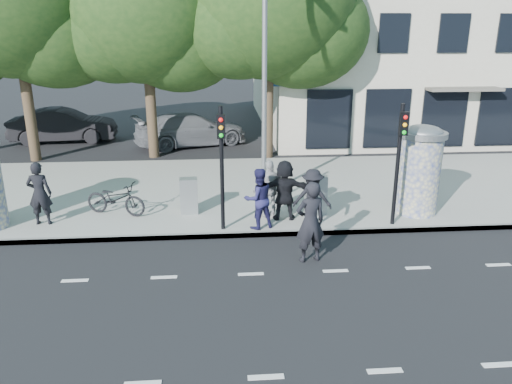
{
  "coord_description": "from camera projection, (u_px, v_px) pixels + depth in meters",
  "views": [
    {
      "loc": [
        -0.7,
        -8.97,
        5.48
      ],
      "look_at": [
        0.29,
        3.5,
        1.31
      ],
      "focal_mm": 35.0,
      "sensor_mm": 36.0,
      "label": 1
    }
  ],
  "objects": [
    {
      "name": "ground",
      "position": [
        256.0,
        306.0,
        10.27
      ],
      "size": [
        120.0,
        120.0,
        0.0
      ],
      "primitive_type": "plane",
      "color": "black",
      "rests_on": "ground"
    },
    {
      "name": "sidewalk",
      "position": [
        239.0,
        190.0,
        17.34
      ],
      "size": [
        40.0,
        8.0,
        0.15
      ],
      "primitive_type": "cube",
      "color": "gray",
      "rests_on": "ground"
    },
    {
      "name": "curb",
      "position": [
        245.0,
        235.0,
        13.6
      ],
      "size": [
        40.0,
        0.1,
        0.16
      ],
      "primitive_type": "cube",
      "color": "slate",
      "rests_on": "ground"
    },
    {
      "name": "lane_dash_near",
      "position": [
        266.0,
        377.0,
        8.19
      ],
      "size": [
        32.0,
        0.12,
        0.01
      ],
      "primitive_type": "cube",
      "color": "silver",
      "rests_on": "ground"
    },
    {
      "name": "lane_dash_far",
      "position": [
        251.0,
        274.0,
        11.59
      ],
      "size": [
        32.0,
        0.12,
        0.01
      ],
      "primitive_type": "cube",
      "color": "silver",
      "rests_on": "ground"
    },
    {
      "name": "ad_column_right",
      "position": [
        420.0,
        168.0,
        14.62
      ],
      "size": [
        1.36,
        1.36,
        2.65
      ],
      "color": "beige",
      "rests_on": "sidewalk"
    },
    {
      "name": "traffic_pole_near",
      "position": [
        222.0,
        156.0,
        13.11
      ],
      "size": [
        0.22,
        0.31,
        3.4
      ],
      "color": "black",
      "rests_on": "sidewalk"
    },
    {
      "name": "traffic_pole_far",
      "position": [
        399.0,
        153.0,
        13.47
      ],
      "size": [
        0.22,
        0.31,
        3.4
      ],
      "color": "black",
      "rests_on": "sidewalk"
    },
    {
      "name": "street_lamp",
      "position": [
        265.0,
        50.0,
        15.09
      ],
      "size": [
        0.25,
        0.93,
        8.0
      ],
      "color": "slate",
      "rests_on": "sidewalk"
    },
    {
      "name": "tree_near_left",
      "position": [
        145.0,
        11.0,
        20.1
      ],
      "size": [
        6.8,
        6.8,
        8.97
      ],
      "color": "#38281C",
      "rests_on": "ground"
    },
    {
      "name": "tree_center",
      "position": [
        269.0,
        4.0,
        20.02
      ],
      "size": [
        7.0,
        7.0,
        9.3
      ],
      "color": "#38281C",
      "rests_on": "ground"
    },
    {
      "name": "building",
      "position": [
        439.0,
        17.0,
        28.18
      ],
      "size": [
        20.3,
        15.85,
        12.0
      ],
      "color": "#BBB19C",
      "rests_on": "ground"
    },
    {
      "name": "ped_b",
      "position": [
        40.0,
        193.0,
        13.88
      ],
      "size": [
        0.66,
        0.44,
        1.81
      ],
      "primitive_type": "imported",
      "rotation": [
        0.0,
        0.0,
        3.14
      ],
      "color": "black",
      "rests_on": "sidewalk"
    },
    {
      "name": "ped_c",
      "position": [
        258.0,
        199.0,
        13.62
      ],
      "size": [
        1.0,
        0.89,
        1.71
      ],
      "primitive_type": "imported",
      "rotation": [
        0.0,
        0.0,
        3.49
      ],
      "color": "#1F1D49",
      "rests_on": "sidewalk"
    },
    {
      "name": "ped_d",
      "position": [
        312.0,
        198.0,
        13.74
      ],
      "size": [
        1.19,
        0.85,
        1.66
      ],
      "primitive_type": "imported",
      "rotation": [
        0.0,
        0.0,
        2.9
      ],
      "color": "black",
      "rests_on": "sidewalk"
    },
    {
      "name": "ped_e",
      "position": [
        270.0,
        189.0,
        14.43
      ],
      "size": [
        1.09,
        0.75,
        1.71
      ],
      "primitive_type": "imported",
      "rotation": [
        0.0,
        0.0,
        3.33
      ],
      "color": "#A7A7AA",
      "rests_on": "sidewalk"
    },
    {
      "name": "ped_f",
      "position": [
        284.0,
        190.0,
        14.25
      ],
      "size": [
        1.67,
        0.7,
        1.76
      ],
      "primitive_type": "imported",
      "rotation": [
        0.0,
        0.0,
        3.07
      ],
      "color": "black",
      "rests_on": "sidewalk"
    },
    {
      "name": "man_road",
      "position": [
        310.0,
        222.0,
        11.96
      ],
      "size": [
        0.83,
        0.64,
        2.03
      ],
      "primitive_type": "imported",
      "rotation": [
        0.0,
        0.0,
        3.36
      ],
      "color": "black",
      "rests_on": "ground"
    },
    {
      "name": "bicycle",
      "position": [
        116.0,
        199.0,
        14.72
      ],
      "size": [
        1.25,
        1.99,
        0.99
      ],
      "primitive_type": "imported",
      "rotation": [
        0.0,
        0.0,
        1.23
      ],
      "color": "black",
      "rests_on": "sidewalk"
    },
    {
      "name": "cabinet_left",
      "position": [
        189.0,
        196.0,
        14.82
      ],
      "size": [
        0.53,
        0.39,
        1.08
      ],
      "primitive_type": "cube",
      "rotation": [
        0.0,
        0.0,
        0.03
      ],
      "color": "gray",
      "rests_on": "sidewalk"
    },
    {
      "name": "cabinet_right",
      "position": [
        316.0,
        195.0,
        14.73
      ],
      "size": [
        0.65,
        0.56,
        1.16
      ],
      "primitive_type": "cube",
      "rotation": [
        0.0,
        0.0,
        0.31
      ],
      "color": "gray",
      "rests_on": "sidewalk"
    },
    {
      "name": "car_mid",
      "position": [
        63.0,
        125.0,
        24.62
      ],
      "size": [
        2.16,
        5.14,
        1.65
      ],
      "primitive_type": "imported",
      "rotation": [
        0.0,
        0.0,
        1.65
      ],
      "color": "black",
      "rests_on": "ground"
    },
    {
      "name": "car_right",
      "position": [
        191.0,
        129.0,
        23.91
      ],
      "size": [
        3.89,
        5.79,
        1.56
      ],
      "primitive_type": "imported",
      "rotation": [
        0.0,
        0.0,
        1.92
      ],
      "color": "slate",
      "rests_on": "ground"
    }
  ]
}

